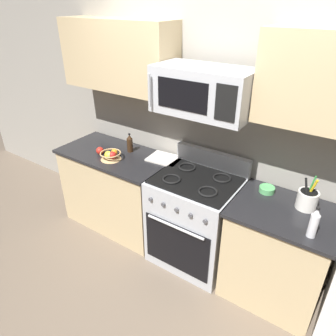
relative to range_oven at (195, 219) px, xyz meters
The scene contains 15 objects.
ground_plane 0.83m from the range_oven, 90.00° to the right, with size 16.00×16.00×0.00m, color #6B5B4C.
wall_back 0.91m from the range_oven, 90.00° to the left, with size 8.00×0.10×2.60m, color #9E998E.
counter_left 1.00m from the range_oven, behind, with size 1.22×0.65×0.91m.
range_oven is the anchor object (origin of this frame).
counter_right 0.80m from the range_oven, ahead, with size 0.81×0.65×0.91m.
microwave 1.25m from the range_oven, 90.01° to the left, with size 0.79×0.44×0.37m.
upper_cabinets_left 1.74m from the range_oven, behind, with size 1.21×0.34×0.64m.
upper_cabinets_right 1.63m from the range_oven, 12.06° to the left, with size 0.80×0.34×0.64m.
utensil_crock 1.05m from the range_oven, ahead, with size 0.16×0.16×0.27m.
fruit_basket 1.06m from the range_oven, behind, with size 0.22×0.22×0.10m.
apple_loose 1.21m from the range_oven, behind, with size 0.08×0.08×0.08m, color red.
cutting_board 0.68m from the range_oven, 159.41° to the left, with size 0.33×0.25×0.02m, color silver.
bottle_soy 1.04m from the range_oven, behind, with size 0.06×0.06×0.21m.
bottle_vinegar 1.17m from the range_oven, 11.31° to the right, with size 0.06×0.06×0.24m.
prep_bowl 0.76m from the range_oven, 16.69° to the left, with size 0.13×0.13×0.05m.
Camera 1 is at (1.14, -1.45, 2.36)m, focal length 33.29 mm.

